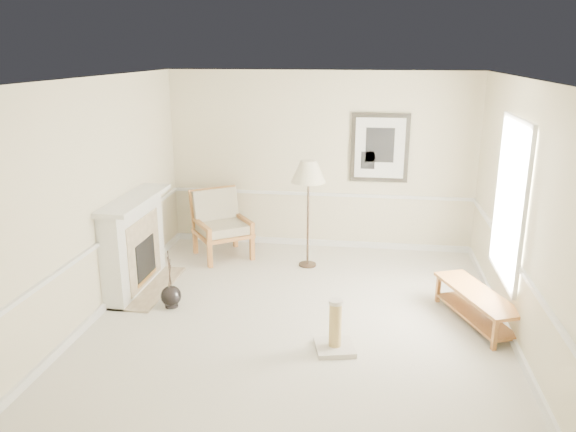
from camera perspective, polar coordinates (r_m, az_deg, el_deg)
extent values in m
plane|color=silver|center=(7.09, 1.07, -10.32)|extent=(5.50, 5.50, 0.00)
cube|color=beige|center=(9.23, 3.30, 5.56)|extent=(5.00, 0.04, 2.90)
cube|color=beige|center=(4.02, -3.89, -9.38)|extent=(5.00, 0.04, 2.90)
cube|color=beige|center=(7.30, -18.74, 1.75)|extent=(0.04, 5.50, 2.90)
cube|color=beige|center=(6.74, 22.73, 0.14)|extent=(0.04, 5.50, 2.90)
cube|color=white|center=(6.33, 1.21, 13.80)|extent=(5.00, 5.50, 0.04)
cube|color=white|center=(9.57, 3.15, -2.71)|extent=(4.95, 0.04, 0.10)
cube|color=white|center=(9.33, 3.23, 2.22)|extent=(4.95, 0.04, 0.05)
cube|color=white|center=(7.09, 21.71, 1.45)|extent=(0.03, 1.20, 1.80)
cube|color=white|center=(7.09, 21.63, 1.45)|extent=(0.05, 1.34, 1.94)
cube|color=black|center=(9.12, 9.30, 6.84)|extent=(0.92, 0.04, 1.10)
cube|color=white|center=(9.10, 9.30, 6.82)|extent=(0.78, 0.01, 0.96)
cube|color=black|center=(9.08, 9.32, 7.12)|extent=(0.45, 0.01, 0.55)
cube|color=white|center=(7.99, -15.40, -2.90)|extent=(0.28, 1.50, 1.25)
cube|color=white|center=(7.78, -15.42, 1.63)|extent=(0.46, 1.64, 0.06)
cube|color=#C6B28E|center=(7.96, -14.40, -3.47)|extent=(0.02, 1.05, 0.95)
cube|color=black|center=(8.00, -14.26, -4.35)|extent=(0.02, 0.62, 0.58)
cube|color=gold|center=(8.09, -14.10, -6.08)|extent=(0.01, 0.66, 0.05)
cube|color=#C6B28E|center=(8.15, -14.03, -7.02)|extent=(0.60, 1.50, 0.03)
sphere|color=black|center=(7.47, -11.80, -7.95)|extent=(0.27, 0.27, 0.27)
cylinder|color=black|center=(7.51, -11.75, -8.74)|extent=(0.17, 0.17, 0.08)
cylinder|color=black|center=(7.33, -11.96, -5.47)|extent=(0.03, 0.12, 0.42)
cylinder|color=black|center=(7.34, -11.95, -5.71)|extent=(0.03, 0.14, 0.34)
cylinder|color=black|center=(7.32, -11.98, -5.22)|extent=(0.02, 0.06, 0.50)
cube|color=#9F5B33|center=(8.64, -7.95, -3.85)|extent=(0.10, 0.10, 0.43)
cube|color=#9F5B33|center=(9.27, -9.41, -2.49)|extent=(0.10, 0.10, 0.43)
cube|color=#9F5B33|center=(8.88, -3.66, -3.15)|extent=(0.10, 0.10, 0.43)
cube|color=#9F5B33|center=(9.49, -5.38, -1.87)|extent=(0.10, 0.10, 0.43)
cube|color=#9F5B33|center=(9.00, -6.64, -1.73)|extent=(1.11, 1.11, 0.06)
cube|color=#9F5B33|center=(9.23, -7.51, 0.98)|extent=(0.75, 0.61, 0.62)
cube|color=#9F5B33|center=(8.84, -8.81, -0.86)|extent=(0.52, 0.69, 0.06)
cube|color=#9F5B33|center=(9.07, -4.60, -0.26)|extent=(0.52, 0.69, 0.06)
cube|color=beige|center=(8.97, -6.66, -1.11)|extent=(1.01, 1.01, 0.14)
cube|color=beige|center=(9.16, -7.37, 1.02)|extent=(0.72, 0.61, 0.56)
cylinder|color=black|center=(8.71, 1.99, -4.95)|extent=(0.27, 0.27, 0.03)
cylinder|color=black|center=(8.46, 2.04, -0.20)|extent=(0.03, 0.03, 1.48)
cone|color=#F1E7C0|center=(8.28, 2.09, 4.56)|extent=(0.56, 0.56, 0.33)
cube|color=#9F5B33|center=(7.20, 18.69, -7.47)|extent=(0.92, 1.46, 0.04)
cube|color=#9F5B33|center=(7.31, 18.48, -9.48)|extent=(0.82, 1.34, 0.03)
cube|color=#9F5B33|center=(6.72, 20.26, -11.29)|extent=(0.07, 0.07, 0.36)
cube|color=#9F5B33|center=(6.90, 22.52, -10.82)|extent=(0.07, 0.07, 0.36)
cube|color=#9F5B33|center=(7.70, 15.01, -7.18)|extent=(0.07, 0.07, 0.36)
cube|color=#9F5B33|center=(7.85, 17.08, -6.88)|extent=(0.07, 0.07, 0.36)
cube|color=beige|center=(6.42, 4.76, -13.15)|extent=(0.51, 0.51, 0.05)
cylinder|color=tan|center=(6.29, 4.82, -10.95)|extent=(0.14, 0.14, 0.50)
cylinder|color=beige|center=(6.17, 4.89, -8.69)|extent=(0.16, 0.16, 0.04)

